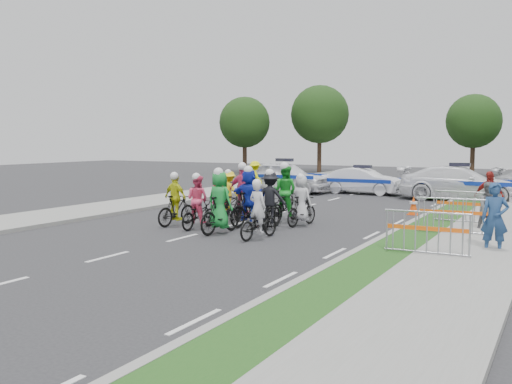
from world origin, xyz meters
The scene contains 32 objects.
ground centered at (0.00, 0.00, 0.00)m, with size 90.00×90.00×0.00m, color #28282B.
curb_right centered at (5.10, 5.00, 0.06)m, with size 0.20×60.00×0.12m, color gray.
grass_strip centered at (5.80, 5.00, 0.06)m, with size 1.20×60.00×0.11m, color #194817.
sidewalk_right centered at (7.60, 5.00, 0.07)m, with size 2.40×60.00×0.13m, color gray.
sidewalk_left centered at (-6.50, 5.00, 0.07)m, with size 3.00×60.00×0.13m, color gray.
rider_0 centered at (1.95, 0.92, 0.57)m, with size 0.81×1.73×1.70m.
rider_1 centered at (0.53, 1.17, 0.76)m, with size 0.87×1.91×1.97m.
rider_2 centered at (-0.57, 1.62, 0.66)m, with size 0.75×1.74×1.76m.
rider_3 centered at (-1.55, 1.79, 0.68)m, with size 0.92×1.72×1.75m.
rider_4 centered at (1.41, 2.74, 0.73)m, with size 1.14×1.93×1.88m.
rider_5 centered at (0.59, 2.85, 0.82)m, with size 1.63×1.93×1.96m.
rider_6 centered at (-0.78, 3.20, 0.55)m, with size 0.86×1.70×1.66m.
rider_7 centered at (2.03, 3.71, 0.67)m, with size 0.78×1.68×1.71m.
rider_8 centered at (1.15, 4.35, 0.75)m, with size 0.86×2.01×2.03m.
rider_9 centered at (-0.38, 4.14, 0.77)m, with size 1.06×1.97×2.01m.
rider_10 centered at (-1.38, 4.84, 0.67)m, with size 1.02×1.74×1.70m.
police_car_0 centered at (-3.54, 13.95, 0.82)m, with size 1.94×4.82×1.64m, color white.
police_car_1 centered at (0.31, 15.18, 0.67)m, with size 1.41×4.04×1.33m, color white.
police_car_2 centered at (5.20, 14.32, 0.78)m, with size 2.19×5.39×1.57m, color white.
spectator_0 centered at (8.02, 1.83, 0.88)m, with size 0.64×0.42×1.75m, color navy.
spectator_1 centered at (7.53, 5.07, 0.77)m, with size 0.75×0.58×1.53m, color #5C5D62.
spectator_2 centered at (7.22, 7.65, 0.86)m, with size 1.01×0.42×1.72m, color maroon.
marshal_hiviz centered at (-4.42, 12.34, 0.85)m, with size 1.09×0.63×1.69m, color #E6ED0C.
barrier_0 centered at (6.70, 0.46, 0.56)m, with size 2.00×0.50×1.12m, color #A5A8AD, non-canonical shape.
barrier_1 centered at (6.70, 3.88, 0.56)m, with size 2.00×0.50×1.12m, color #A5A8AD, non-canonical shape.
barrier_2 centered at (6.70, 6.29, 0.56)m, with size 2.00×0.50×1.12m, color #A5A8AD, non-canonical shape.
cone_0 centered at (4.57, 8.22, 0.34)m, with size 0.40×0.40×0.70m.
cone_1 centered at (6.58, 12.27, 0.34)m, with size 0.40×0.40×0.70m.
parked_bike centered at (-5.57, 12.13, 0.48)m, with size 0.64×1.84×0.97m, color black.
tree_0 centered at (-14.00, 28.00, 4.19)m, with size 4.20×4.20×6.30m.
tree_3 centered at (-9.00, 32.00, 4.89)m, with size 4.90×4.90×7.35m.
tree_4 centered at (3.00, 34.00, 4.19)m, with size 4.20×4.20×6.30m.
Camera 1 is at (9.52, -13.03, 2.79)m, focal length 40.00 mm.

